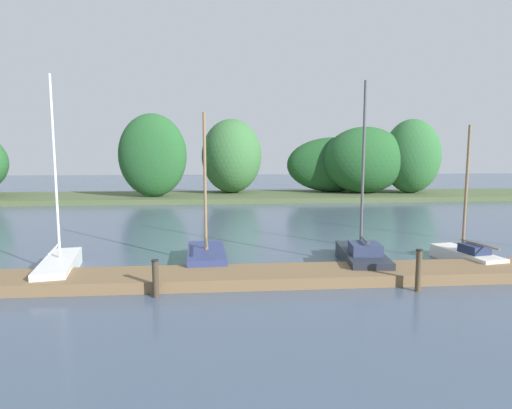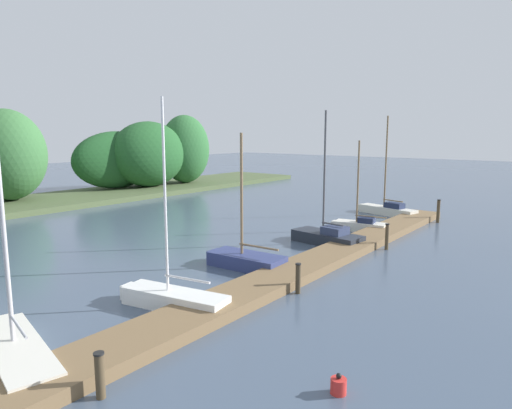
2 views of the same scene
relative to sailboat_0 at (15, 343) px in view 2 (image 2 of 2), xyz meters
name	(u,v)px [view 2 (image 2 of 2)]	position (x,y,z in m)	size (l,w,h in m)	color
dock_pier	(325,258)	(11.92, -1.91, -0.20)	(26.97, 1.80, 0.35)	brown
sailboat_0	(15,343)	(0.00, 0.00, 0.00)	(2.09, 4.54, 8.26)	silver
sailboat_1	(171,297)	(4.50, -0.56, -0.04)	(1.58, 3.84, 6.47)	white
sailboat_2	(244,259)	(9.26, 0.37, -0.04)	(1.49, 3.43, 5.41)	navy
sailboat_3	(326,236)	(14.76, -0.37, 0.01)	(1.73, 3.87, 6.46)	#232833
sailboat_4	(359,224)	(18.66, -0.31, -0.03)	(1.42, 3.10, 4.99)	silver
sailboat_5	(386,209)	(24.26, 0.34, 0.02)	(1.86, 4.33, 6.48)	silver
mooring_piling_0	(100,375)	(0.27, -3.13, 0.13)	(0.22, 0.22, 1.00)	#4C3D28
mooring_piling_1	(298,278)	(7.98, -3.04, 0.16)	(0.20, 0.20, 1.06)	#3D3323
mooring_piling_2	(387,237)	(15.48, -3.18, 0.25)	(0.19, 0.19, 1.24)	#4C3D28
mooring_piling_3	(438,211)	(23.62, -3.17, 0.33)	(0.22, 0.22, 1.41)	#4C3D28
channel_buoy_0	(338,386)	(3.41, -6.94, -0.20)	(0.34, 0.34, 0.46)	red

